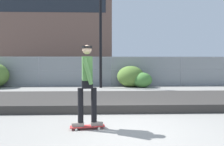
% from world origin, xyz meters
% --- Properties ---
extents(ground_plane, '(120.00, 120.00, 0.00)m').
position_xyz_m(ground_plane, '(0.00, 0.00, 0.00)').
color(ground_plane, gray).
extents(gravel_berm, '(17.36, 3.14, 0.26)m').
position_xyz_m(gravel_berm, '(0.00, 3.12, 0.13)').
color(gravel_berm, '#33302D').
rests_on(gravel_berm, ground_plane).
extents(skateboard, '(0.82, 0.31, 0.07)m').
position_xyz_m(skateboard, '(-0.80, 0.16, 0.06)').
color(skateboard, '#B22D2D').
rests_on(skateboard, ground_plane).
extents(skater, '(0.73, 0.61, 1.87)m').
position_xyz_m(skater, '(-0.80, 0.16, 1.14)').
color(skater, gray).
rests_on(skater, skateboard).
extents(chain_fence, '(26.90, 0.06, 1.85)m').
position_xyz_m(chain_fence, '(0.00, 8.92, 0.93)').
color(chain_fence, gray).
rests_on(chain_fence, ground_plane).
extents(street_lamp, '(0.44, 0.44, 6.26)m').
position_xyz_m(street_lamp, '(-0.62, 8.08, 3.94)').
color(street_lamp, black).
rests_on(street_lamp, ground_plane).
extents(parked_car_near, '(4.42, 1.99, 1.66)m').
position_xyz_m(parked_car_near, '(-5.15, 11.42, 0.84)').
color(parked_car_near, maroon).
rests_on(parked_car_near, ground_plane).
extents(parked_car_mid, '(4.52, 2.20, 1.66)m').
position_xyz_m(parked_car_mid, '(0.61, 11.01, 0.84)').
color(parked_car_mid, '#566B4C').
rests_on(parked_car_mid, ground_plane).
extents(parked_car_far, '(4.41, 1.97, 1.66)m').
position_xyz_m(parked_car_far, '(7.16, 11.23, 0.84)').
color(parked_car_far, black).
rests_on(parked_car_far, ground_plane).
extents(library_building, '(27.15, 15.60, 18.43)m').
position_xyz_m(library_building, '(-12.61, 42.59, 9.22)').
color(library_building, brown).
rests_on(library_building, ground_plane).
extents(shrub_center, '(1.65, 1.35, 1.28)m').
position_xyz_m(shrub_center, '(1.20, 8.48, 0.64)').
color(shrub_center, '#567A33').
rests_on(shrub_center, ground_plane).
extents(shrub_right, '(1.16, 0.95, 0.89)m').
position_xyz_m(shrub_right, '(1.86, 8.11, 0.45)').
color(shrub_right, '#477F38').
rests_on(shrub_right, ground_plane).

